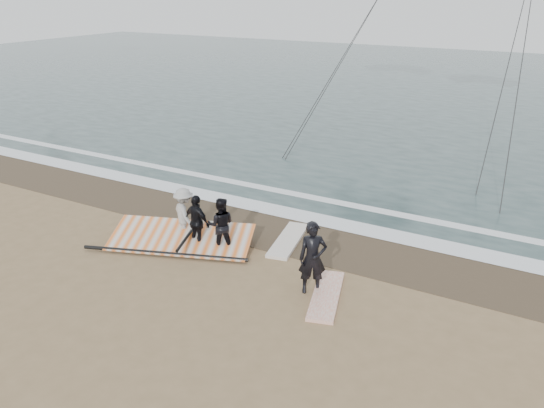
{
  "coord_description": "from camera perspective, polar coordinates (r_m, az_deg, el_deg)",
  "views": [
    {
      "loc": [
        6.54,
        -8.95,
        7.27
      ],
      "look_at": [
        -0.05,
        3.0,
        1.6
      ],
      "focal_mm": 35.0,
      "sensor_mm": 36.0,
      "label": 1
    }
  ],
  "objects": [
    {
      "name": "board_cream",
      "position": [
        16.21,
        1.77,
        -3.9
      ],
      "size": [
        1.08,
        2.52,
        0.1
      ],
      "primitive_type": "cube",
      "rotation": [
        0.0,
        0.0,
        0.18
      ],
      "color": "silver",
      "rests_on": "ground"
    },
    {
      "name": "wet_sand",
      "position": [
        16.63,
        2.65,
        -3.37
      ],
      "size": [
        120.0,
        2.8,
        0.01
      ],
      "primitive_type": "cube",
      "color": "#4C3D2B",
      "rests_on": "ground"
    },
    {
      "name": "sail_rig",
      "position": [
        16.24,
        -9.63,
        -3.61
      ],
      "size": [
        4.68,
        3.12,
        0.52
      ],
      "color": "black",
      "rests_on": "ground"
    },
    {
      "name": "sea",
      "position": [
        43.07,
        20.14,
        11.51
      ],
      "size": [
        120.0,
        54.0,
        0.02
      ],
      "primitive_type": "cube",
      "color": "#233838",
      "rests_on": "ground"
    },
    {
      "name": "ground",
      "position": [
        13.26,
        -6.2,
        -10.84
      ],
      "size": [
        120.0,
        120.0,
        0.0
      ],
      "primitive_type": "plane",
      "color": "#8C704C",
      "rests_on": "ground"
    },
    {
      "name": "foam_far",
      "position": [
        19.21,
        6.77,
        0.25
      ],
      "size": [
        120.0,
        0.45,
        0.01
      ],
      "primitive_type": "cube",
      "color": "white",
      "rests_on": "sea"
    },
    {
      "name": "trio_cluster",
      "position": [
        15.83,
        -7.85,
        -1.67
      ],
      "size": [
        2.52,
        1.14,
        1.67
      ],
      "color": "black",
      "rests_on": "ground"
    },
    {
      "name": "board_white",
      "position": [
        13.57,
        5.85,
        -9.74
      ],
      "size": [
        1.25,
        2.43,
        0.09
      ],
      "primitive_type": "cube",
      "rotation": [
        0.0,
        0.0,
        0.27
      ],
      "color": "white",
      "rests_on": "ground"
    },
    {
      "name": "foam_near",
      "position": [
        17.77,
        4.66,
        -1.57
      ],
      "size": [
        120.0,
        0.9,
        0.01
      ],
      "primitive_type": "cube",
      "color": "white",
      "rests_on": "sea"
    },
    {
      "name": "man_main",
      "position": [
        13.3,
        4.39,
        -5.82
      ],
      "size": [
        0.84,
        0.75,
        1.93
      ],
      "primitive_type": "imported",
      "rotation": [
        0.0,
        0.0,
        0.54
      ],
      "color": "black",
      "rests_on": "ground"
    }
  ]
}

